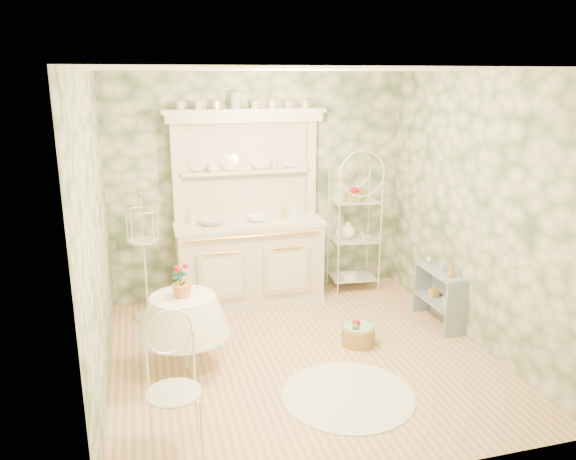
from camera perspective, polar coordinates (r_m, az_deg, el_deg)
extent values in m
plane|color=#D9B285|center=(5.62, 1.37, -12.70)|extent=(3.60, 3.60, 0.00)
plane|color=white|center=(4.96, 1.57, 15.98)|extent=(3.60, 3.60, 0.00)
plane|color=beige|center=(4.94, -18.97, -0.69)|extent=(3.60, 3.60, 0.00)
plane|color=beige|center=(5.89, 18.51, 1.85)|extent=(3.60, 3.60, 0.00)
plane|color=beige|center=(6.83, -2.86, 4.41)|extent=(3.60, 3.60, 0.00)
plane|color=beige|center=(3.53, 9.88, -6.43)|extent=(3.60, 3.60, 0.00)
cube|color=beige|center=(6.57, -4.02, 2.11)|extent=(1.87, 0.61, 2.29)
cube|color=white|center=(7.09, 6.75, 0.91)|extent=(0.59, 0.44, 1.78)
cube|color=#8296A5|center=(6.43, 15.08, -6.81)|extent=(0.33, 0.68, 0.56)
cylinder|color=white|center=(5.38, -10.47, -10.61)|extent=(0.68, 0.68, 0.62)
cube|color=white|center=(4.28, -11.52, -16.11)|extent=(0.47, 0.47, 0.86)
cube|color=white|center=(6.39, -14.38, -2.80)|extent=(0.38, 0.38, 1.41)
cylinder|color=#A38148|center=(5.85, 7.14, -10.45)|extent=(0.35, 0.35, 0.22)
cylinder|color=white|center=(5.04, 6.13, -16.33)|extent=(1.27, 1.27, 0.01)
imported|color=white|center=(6.45, -7.73, 0.59)|extent=(0.38, 0.38, 0.07)
imported|color=white|center=(6.56, -3.10, 0.96)|extent=(0.29, 0.29, 0.07)
imported|color=white|center=(6.57, -7.71, 6.15)|extent=(0.15, 0.15, 0.09)
imported|color=white|center=(6.70, -1.41, 6.47)|extent=(0.12, 0.12, 0.09)
imported|color=#3F7238|center=(5.16, -10.94, -5.30)|extent=(0.17, 0.15, 0.27)
imported|color=#B48744|center=(6.13, 16.24, -3.95)|extent=(0.08, 0.08, 0.17)
imported|color=#8FAFBF|center=(6.26, 15.53, -3.78)|extent=(0.06, 0.06, 0.11)
imported|color=silver|center=(6.52, 14.15, -2.98)|extent=(0.09, 0.09, 0.10)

